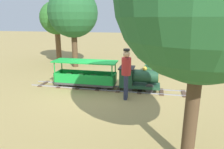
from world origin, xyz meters
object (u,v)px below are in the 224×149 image
conductor_person (126,70)px  oak_tree_distant (57,19)px  park_bench (150,66)px  locomotive (138,78)px  passenger_car (85,76)px  oak_tree_near (73,13)px

conductor_person → oak_tree_distant: oak_tree_distant is taller
park_bench → oak_tree_distant: oak_tree_distant is taller
oak_tree_distant → conductor_person: bearing=42.6°
conductor_person → oak_tree_distant: 7.38m
locomotive → park_bench: locomotive is taller
passenger_car → oak_tree_near: oak_tree_near is taller
passenger_car → conductor_person: bearing=63.1°
passenger_car → park_bench: bearing=134.7°
conductor_person → oak_tree_near: 5.45m
park_bench → oak_tree_near: size_ratio=0.33×
conductor_person → park_bench: 3.25m
locomotive → park_bench: bearing=170.5°
park_bench → oak_tree_distant: 6.33m
oak_tree_near → locomotive: bearing=49.0°
conductor_person → locomotive: bearing=160.3°
conductor_person → park_bench: (-3.13, 0.68, -0.54)m
passenger_car → oak_tree_distant: 5.90m
park_bench → oak_tree_near: oak_tree_near is taller
passenger_car → conductor_person: conductor_person is taller
locomotive → park_bench: 2.33m
passenger_car → oak_tree_distant: oak_tree_distant is taller
passenger_car → oak_tree_distant: bearing=-144.1°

